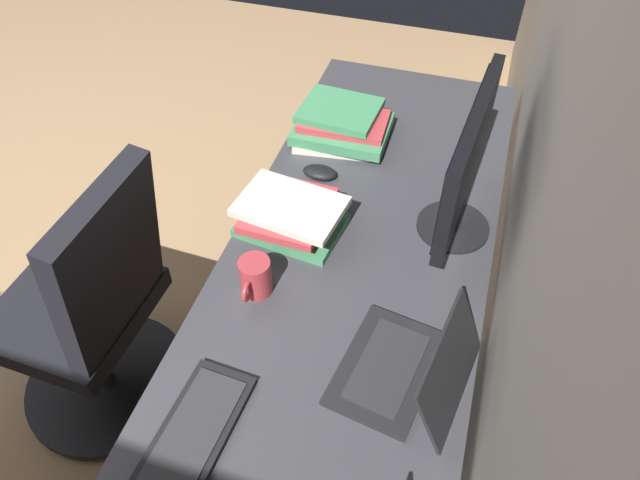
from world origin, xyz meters
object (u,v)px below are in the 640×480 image
at_px(mouse_main, 320,172).
at_px(coffee_mug, 255,277).
at_px(office_chair, 94,317).
at_px(keyboard_main, 182,455).
at_px(monitor_primary, 466,164).
at_px(book_stack_far, 290,214).
at_px(laptop_left, 411,368).
at_px(drawer_pedestal, 337,413).
at_px(book_stack_near, 341,125).

height_order(mouse_main, coffee_mug, coffee_mug).
height_order(coffee_mug, office_chair, office_chair).
distance_m(keyboard_main, mouse_main, 0.92).
distance_m(mouse_main, office_chair, 0.80).
height_order(monitor_primary, book_stack_far, monitor_primary).
relative_size(monitor_primary, keyboard_main, 1.21).
relative_size(keyboard_main, office_chair, 0.44).
relative_size(laptop_left, keyboard_main, 0.77).
relative_size(drawer_pedestal, book_stack_near, 2.28).
bearing_deg(book_stack_far, mouse_main, 176.76).
xyz_separation_m(book_stack_near, office_chair, (0.71, -0.56, -0.32)).
height_order(monitor_primary, coffee_mug, monitor_primary).
relative_size(monitor_primary, office_chair, 0.53).
relative_size(monitor_primary, mouse_main, 4.97).
bearing_deg(laptop_left, office_chair, -95.83).
distance_m(drawer_pedestal, book_stack_far, 0.58).
height_order(keyboard_main, office_chair, office_chair).
height_order(mouse_main, book_stack_near, book_stack_near).
distance_m(drawer_pedestal, laptop_left, 0.47).
distance_m(keyboard_main, book_stack_near, 1.12).
distance_m(monitor_primary, laptop_left, 0.54).
xyz_separation_m(keyboard_main, mouse_main, (-0.92, 0.01, 0.01)).
distance_m(laptop_left, mouse_main, 0.72).
distance_m(laptop_left, keyboard_main, 0.51).
distance_m(keyboard_main, coffee_mug, 0.45).
xyz_separation_m(laptop_left, book_stack_near, (-0.81, -0.39, 0.00)).
bearing_deg(keyboard_main, drawer_pedestal, 148.93).
height_order(drawer_pedestal, office_chair, office_chair).
height_order(laptop_left, book_stack_near, laptop_left).
bearing_deg(drawer_pedestal, coffee_mug, -106.94).
distance_m(mouse_main, book_stack_far, 0.23).
bearing_deg(office_chair, keyboard_main, 52.92).
bearing_deg(office_chair, monitor_primary, 112.81).
distance_m(coffee_mug, office_chair, 0.62).
relative_size(laptop_left, mouse_main, 3.18).
height_order(drawer_pedestal, coffee_mug, coffee_mug).
relative_size(keyboard_main, book_stack_far, 1.42).
bearing_deg(book_stack_near, drawer_pedestal, 15.60).
xyz_separation_m(monitor_primary, book_stack_far, (0.13, -0.43, -0.18)).
bearing_deg(coffee_mug, book_stack_far, 177.39).
distance_m(monitor_primary, office_chair, 1.16).
bearing_deg(drawer_pedestal, laptop_left, 70.18).
height_order(monitor_primary, book_stack_near, monitor_primary).
bearing_deg(drawer_pedestal, book_stack_near, -164.40).
relative_size(drawer_pedestal, laptop_left, 2.10).
bearing_deg(book_stack_near, mouse_main, -1.91).
distance_m(drawer_pedestal, mouse_main, 0.71).
bearing_deg(monitor_primary, book_stack_far, -73.13).
xyz_separation_m(coffee_mug, office_chair, (0.04, -0.53, -0.33)).
xyz_separation_m(mouse_main, book_stack_far, (0.23, -0.01, 0.03)).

